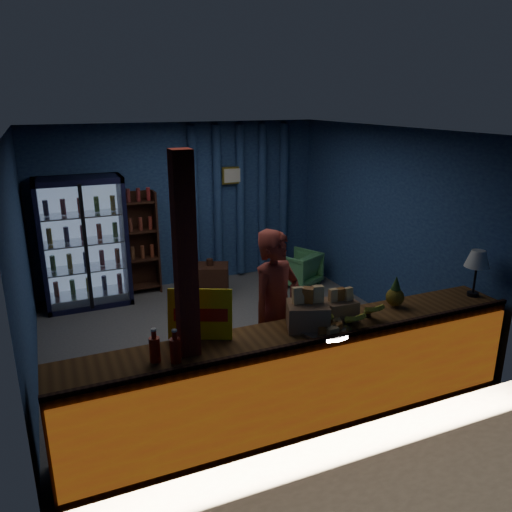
% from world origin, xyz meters
% --- Properties ---
extents(ground, '(4.60, 4.60, 0.00)m').
position_xyz_m(ground, '(0.00, 0.00, 0.00)').
color(ground, '#515154').
rests_on(ground, ground).
extents(room_walls, '(4.60, 4.60, 4.60)m').
position_xyz_m(room_walls, '(0.00, 0.00, 1.57)').
color(room_walls, navy).
rests_on(room_walls, ground).
extents(counter, '(4.40, 0.57, 0.99)m').
position_xyz_m(counter, '(0.00, -1.91, 0.48)').
color(counter, brown).
rests_on(counter, ground).
extents(support_post, '(0.16, 0.16, 2.60)m').
position_xyz_m(support_post, '(-1.05, -1.90, 1.30)').
color(support_post, maroon).
rests_on(support_post, ground).
extents(beverage_cooler, '(1.20, 0.62, 1.90)m').
position_xyz_m(beverage_cooler, '(-1.55, 1.92, 0.93)').
color(beverage_cooler, black).
rests_on(beverage_cooler, ground).
extents(bottle_shelf, '(0.50, 0.28, 1.60)m').
position_xyz_m(bottle_shelf, '(-0.70, 2.06, 0.79)').
color(bottle_shelf, '#381E12').
rests_on(bottle_shelf, ground).
extents(curtain_folds, '(1.74, 0.14, 2.50)m').
position_xyz_m(curtain_folds, '(1.00, 2.14, 1.30)').
color(curtain_folds, navy).
rests_on(curtain_folds, room_walls).
extents(framed_picture, '(0.36, 0.04, 0.28)m').
position_xyz_m(framed_picture, '(0.85, 2.10, 1.75)').
color(framed_picture, gold).
rests_on(framed_picture, room_walls).
extents(shopkeeper, '(0.75, 0.63, 1.75)m').
position_xyz_m(shopkeeper, '(0.01, -1.33, 0.87)').
color(shopkeeper, maroon).
rests_on(shopkeeper, ground).
extents(green_chair, '(0.80, 0.81, 0.56)m').
position_xyz_m(green_chair, '(1.69, 1.34, 0.28)').
color(green_chair, '#50A05D').
rests_on(green_chair, ground).
extents(side_table, '(0.67, 0.58, 0.61)m').
position_xyz_m(side_table, '(0.20, 1.42, 0.26)').
color(side_table, '#381E12').
rests_on(side_table, ground).
extents(yellow_sign, '(0.55, 0.33, 0.44)m').
position_xyz_m(yellow_sign, '(-0.88, -1.68, 1.17)').
color(yellow_sign, yellow).
rests_on(yellow_sign, counter).
extents(soda_bottles, '(0.38, 0.17, 0.28)m').
position_xyz_m(soda_bottles, '(-1.19, -1.96, 1.06)').
color(soda_bottles, red).
rests_on(soda_bottles, counter).
extents(snack_box_left, '(0.45, 0.41, 0.39)m').
position_xyz_m(snack_box_left, '(0.07, -1.88, 1.09)').
color(snack_box_left, '#AD7E54').
rests_on(snack_box_left, counter).
extents(snack_box_centre, '(0.31, 0.26, 0.31)m').
position_xyz_m(snack_box_centre, '(0.44, -1.83, 1.06)').
color(snack_box_centre, '#AD7E54').
rests_on(snack_box_centre, counter).
extents(pastry_tray, '(0.50, 0.50, 0.08)m').
position_xyz_m(pastry_tray, '(0.19, -1.98, 0.98)').
color(pastry_tray, silver).
rests_on(pastry_tray, counter).
extents(banana_bunches, '(0.81, 0.31, 0.18)m').
position_xyz_m(banana_bunches, '(0.44, -1.96, 1.04)').
color(banana_bunches, yellow).
rests_on(banana_bunches, counter).
extents(table_lamp, '(0.26, 0.26, 0.50)m').
position_xyz_m(table_lamp, '(2.05, -1.89, 1.34)').
color(table_lamp, black).
rests_on(table_lamp, counter).
extents(pineapple, '(0.18, 0.18, 0.31)m').
position_xyz_m(pineapple, '(1.11, -1.79, 1.08)').
color(pineapple, olive).
rests_on(pineapple, counter).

